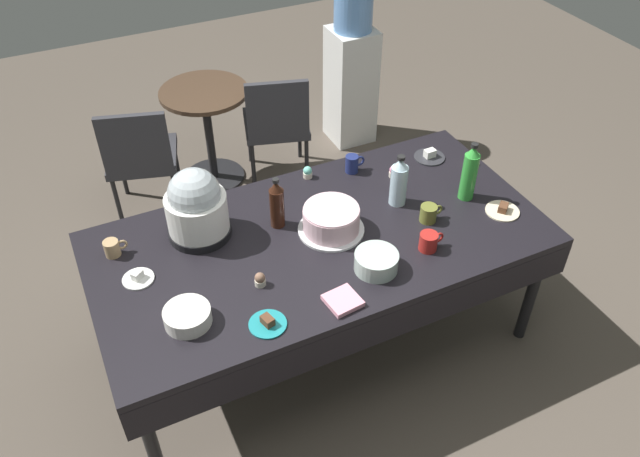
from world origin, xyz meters
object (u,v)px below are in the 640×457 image
(ceramic_snack_bowl, at_px, (187,316))
(water_cooler, at_px, (351,69))
(maroon_chair_left, at_px, (140,154))
(coffee_mug_navy, at_px, (352,164))
(dessert_plate_white, at_px, (138,278))
(soda_bottle_water, at_px, (399,182))
(glass_salad_bowl, at_px, (376,262))
(round_cafe_table, at_px, (207,119))
(coffee_mug_red, at_px, (429,242))
(dessert_plate_charcoal, at_px, (430,156))
(dessert_plate_cream, at_px, (503,210))
(soda_bottle_cola, at_px, (277,204))
(maroon_chair_right, at_px, (277,121))
(coffee_mug_tan, at_px, (113,248))
(cupcake_mint, at_px, (470,159))
(cupcake_rose, at_px, (260,280))
(coffee_mug_olive, at_px, (429,213))
(soda_bottle_lime_soda, at_px, (470,173))
(slow_cooker, at_px, (196,207))
(dessert_plate_teal, at_px, (268,323))
(cupcake_lemon, at_px, (308,172))
(potluck_table, at_px, (320,246))
(frosted_layer_cake, at_px, (331,220))

(ceramic_snack_bowl, relative_size, water_cooler, 0.16)
(maroon_chair_left, bearing_deg, coffee_mug_navy, -47.95)
(dessert_plate_white, bearing_deg, soda_bottle_water, -0.81)
(glass_salad_bowl, xyz_separation_m, round_cafe_table, (-0.18, 2.02, -0.30))
(ceramic_snack_bowl, relative_size, coffee_mug_red, 1.57)
(coffee_mug_red, bearing_deg, dessert_plate_charcoal, 56.45)
(dessert_plate_cream, bearing_deg, coffee_mug_navy, 129.09)
(soda_bottle_cola, distance_m, coffee_mug_navy, 0.60)
(dessert_plate_cream, bearing_deg, maroon_chair_right, 107.47)
(dessert_plate_cream, bearing_deg, maroon_chair_left, 130.97)
(water_cooler, bearing_deg, coffee_mug_tan, -144.10)
(cupcake_mint, height_order, cupcake_rose, same)
(water_cooler, bearing_deg, dessert_plate_white, -139.48)
(dessert_plate_cream, bearing_deg, dessert_plate_charcoal, 96.83)
(cupcake_rose, distance_m, coffee_mug_olive, 0.92)
(soda_bottle_cola, bearing_deg, round_cafe_table, 86.30)
(soda_bottle_lime_soda, height_order, coffee_mug_olive, soda_bottle_lime_soda)
(ceramic_snack_bowl, distance_m, cupcake_mint, 1.81)
(ceramic_snack_bowl, distance_m, soda_bottle_lime_soda, 1.57)
(soda_bottle_cola, distance_m, water_cooler, 2.07)
(glass_salad_bowl, bearing_deg, round_cafe_table, 95.19)
(glass_salad_bowl, relative_size, maroon_chair_left, 0.24)
(cupcake_rose, height_order, water_cooler, water_cooler)
(dessert_plate_white, bearing_deg, slow_cooker, 27.59)
(soda_bottle_water, distance_m, soda_bottle_lime_soda, 0.37)
(maroon_chair_right, bearing_deg, dessert_plate_teal, -113.33)
(cupcake_rose, height_order, soda_bottle_cola, soda_bottle_cola)
(cupcake_lemon, bearing_deg, potluck_table, -107.79)
(cupcake_lemon, bearing_deg, coffee_mug_tan, -171.17)
(glass_salad_bowl, relative_size, soda_bottle_water, 0.71)
(potluck_table, xyz_separation_m, cupcake_rose, (-0.38, -0.18, 0.09))
(maroon_chair_left, distance_m, maroon_chair_right, 0.95)
(coffee_mug_olive, bearing_deg, soda_bottle_water, 109.03)
(dessert_plate_cream, distance_m, water_cooler, 2.03)
(coffee_mug_olive, bearing_deg, coffee_mug_red, -123.01)
(glass_salad_bowl, bearing_deg, potluck_table, 113.11)
(dessert_plate_teal, relative_size, maroon_chair_right, 0.19)
(cupcake_mint, relative_size, round_cafe_table, 0.09)
(potluck_table, distance_m, cupcake_mint, 1.04)
(glass_salad_bowl, distance_m, coffee_mug_red, 0.29)
(glass_salad_bowl, bearing_deg, soda_bottle_cola, 120.33)
(slow_cooker, height_order, soda_bottle_water, slow_cooker)
(soda_bottle_lime_soda, bearing_deg, coffee_mug_navy, 132.66)
(dessert_plate_white, height_order, round_cafe_table, dessert_plate_white)
(cupcake_rose, bearing_deg, potluck_table, 25.26)
(soda_bottle_water, bearing_deg, soda_bottle_cola, 170.71)
(potluck_table, bearing_deg, coffee_mug_olive, -12.80)
(dessert_plate_charcoal, bearing_deg, frosted_layer_cake, -157.45)
(water_cooler, bearing_deg, coffee_mug_navy, -117.76)
(glass_salad_bowl, relative_size, cupcake_mint, 3.00)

